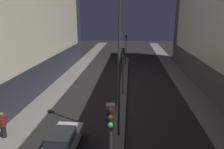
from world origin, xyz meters
TOP-DOWN VIEW (x-y plane):
  - median_strip at (0.00, 19.38)m, footprint 0.86×36.76m
  - traffic_light_near at (0.00, 3.50)m, footprint 0.32×0.42m
  - traffic_light_mid at (0.00, 17.47)m, footprint 0.32×0.42m
  - traffic_light_far at (0.00, 31.39)m, footprint 0.32×0.42m
  - street_lamp at (0.00, 9.52)m, footprint 0.63×0.63m
  - car_left_lane at (-3.30, 7.48)m, footprint 1.74×4.14m
  - pedestrian_on_left_sidewalk at (-7.68, 8.62)m, footprint 0.43×0.43m

SIDE VIEW (x-z plane):
  - median_strip at x=0.00m, z-range 0.00..0.12m
  - car_left_lane at x=-3.30m, z-range 0.01..1.47m
  - pedestrian_on_left_sidewalk at x=-7.68m, z-range 0.16..1.96m
  - traffic_light_near at x=0.00m, z-range 1.24..6.08m
  - traffic_light_mid at x=0.00m, z-range 1.24..6.08m
  - traffic_light_far at x=0.00m, z-range 1.24..6.08m
  - street_lamp at x=0.00m, z-range 2.35..12.28m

